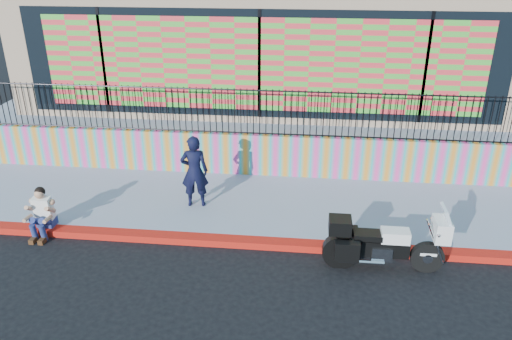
# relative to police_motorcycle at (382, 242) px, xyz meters

# --- Properties ---
(ground) EXTENTS (90.00, 90.00, 0.00)m
(ground) POSITION_rel_police_motorcycle_xyz_m (-2.81, 0.52, -0.59)
(ground) COLOR black
(ground) RESTS_ON ground
(red_curb) EXTENTS (16.00, 0.30, 0.15)m
(red_curb) POSITION_rel_police_motorcycle_xyz_m (-2.81, 0.52, -0.51)
(red_curb) COLOR #A50B0D
(red_curb) RESTS_ON ground
(sidewalk) EXTENTS (16.00, 3.00, 0.15)m
(sidewalk) POSITION_rel_police_motorcycle_xyz_m (-2.81, 2.17, -0.51)
(sidewalk) COLOR #9097AC
(sidewalk) RESTS_ON ground
(mural_wall) EXTENTS (16.00, 0.20, 1.10)m
(mural_wall) POSITION_rel_police_motorcycle_xyz_m (-2.81, 3.77, 0.11)
(mural_wall) COLOR #E63C93
(mural_wall) RESTS_ON sidewalk
(metal_fence) EXTENTS (15.80, 0.04, 1.20)m
(metal_fence) POSITION_rel_police_motorcycle_xyz_m (-2.81, 3.77, 1.26)
(metal_fence) COLOR black
(metal_fence) RESTS_ON mural_wall
(elevated_platform) EXTENTS (16.00, 10.00, 1.25)m
(elevated_platform) POSITION_rel_police_motorcycle_xyz_m (-2.81, 8.87, 0.04)
(elevated_platform) COLOR #9097AC
(elevated_platform) RESTS_ON ground
(storefront_building) EXTENTS (14.00, 8.06, 4.00)m
(storefront_building) POSITION_rel_police_motorcycle_xyz_m (-2.81, 8.65, 2.66)
(storefront_building) COLOR tan
(storefront_building) RESTS_ON elevated_platform
(police_motorcycle) EXTENTS (2.25, 0.74, 1.40)m
(police_motorcycle) POSITION_rel_police_motorcycle_xyz_m (0.00, 0.00, 0.00)
(police_motorcycle) COLOR black
(police_motorcycle) RESTS_ON ground
(police_officer) EXTENTS (0.67, 0.49, 1.71)m
(police_officer) POSITION_rel_police_motorcycle_xyz_m (-4.01, 1.89, 0.42)
(police_officer) COLOR black
(police_officer) RESTS_ON sidewalk
(seated_man) EXTENTS (0.54, 0.71, 1.06)m
(seated_man) POSITION_rel_police_motorcycle_xyz_m (-7.01, 0.43, -0.14)
(seated_man) COLOR navy
(seated_man) RESTS_ON ground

